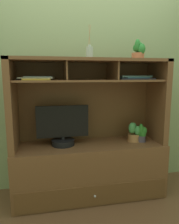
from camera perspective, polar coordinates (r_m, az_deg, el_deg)
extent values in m
cube|color=brown|center=(2.57, 0.00, -21.18)|extent=(6.00, 6.00, 0.02)
cube|color=#8AA06E|center=(2.48, -1.34, 11.87)|extent=(6.00, 0.02, 2.80)
cube|color=brown|center=(2.42, 0.00, -15.07)|extent=(1.60, 0.52, 0.58)
cube|color=brown|center=(2.28, 1.41, -21.61)|extent=(1.54, 0.01, 0.21)
sphere|color=silver|center=(2.27, 1.49, -21.77)|extent=(0.02, 0.02, 0.02)
cube|color=brown|center=(2.20, -20.15, 1.85)|extent=(0.06, 0.46, 0.89)
cube|color=brown|center=(2.48, 17.76, 2.86)|extent=(0.06, 0.46, 0.89)
cube|color=brown|center=(2.43, -1.02, 2.82)|extent=(1.54, 0.02, 0.86)
cube|color=brown|center=(2.20, 0.00, 13.75)|extent=(1.60, 0.46, 0.03)
cube|color=brown|center=(2.20, 0.00, 8.48)|extent=(1.48, 0.41, 0.02)
cube|color=brown|center=(2.16, -6.56, 11.00)|extent=(0.02, 0.39, 0.18)
cube|color=brown|center=(2.26, 6.28, 10.96)|extent=(0.02, 0.39, 0.18)
cylinder|color=black|center=(2.28, -7.15, -8.10)|extent=(0.24, 0.24, 0.06)
cylinder|color=black|center=(2.27, -7.17, -7.02)|extent=(0.04, 0.04, 0.03)
cube|color=black|center=(2.22, -7.28, -2.53)|extent=(0.54, 0.03, 0.33)
cube|color=black|center=(2.21, -7.24, -2.62)|extent=(0.51, 0.00, 0.30)
cylinder|color=#AF7848|center=(2.45, 11.83, -6.76)|extent=(0.13, 0.13, 0.08)
cylinder|color=#AF7848|center=(2.46, 11.81, -7.54)|extent=(0.15, 0.15, 0.01)
ellipsoid|color=#3F8C4A|center=(2.46, 12.66, -5.16)|extent=(0.06, 0.07, 0.08)
ellipsoid|color=#3F8C4A|center=(2.44, 11.89, -3.98)|extent=(0.05, 0.08, 0.10)
ellipsoid|color=#3F8C4A|center=(2.42, 11.55, -4.22)|extent=(0.05, 0.05, 0.10)
ellipsoid|color=#3F8C4A|center=(2.38, 11.40, -4.26)|extent=(0.08, 0.06, 0.12)
ellipsoid|color=#3F8C4A|center=(2.40, 12.78, -4.87)|extent=(0.07, 0.05, 0.10)
cylinder|color=#4F4556|center=(2.46, 13.75, -6.96)|extent=(0.09, 0.09, 0.06)
cylinder|color=#4F4556|center=(2.46, 13.72, -7.58)|extent=(0.11, 0.11, 0.01)
ellipsoid|color=#2D7A29|center=(2.44, 14.38, -4.92)|extent=(0.07, 0.08, 0.10)
ellipsoid|color=#2D7A29|center=(2.45, 13.77, -4.90)|extent=(0.07, 0.05, 0.09)
ellipsoid|color=#2D7A29|center=(2.45, 13.25, -4.93)|extent=(0.07, 0.05, 0.10)
ellipsoid|color=#2D7A29|center=(2.43, 13.08, -5.39)|extent=(0.06, 0.06, 0.10)
ellipsoid|color=#2D7A29|center=(2.41, 13.70, -4.62)|extent=(0.05, 0.05, 0.13)
ellipsoid|color=#2D7A29|center=(2.43, 14.21, -5.75)|extent=(0.07, 0.04, 0.10)
cube|color=gold|center=(2.11, -14.05, 8.59)|extent=(0.25, 0.28, 0.01)
cube|color=gray|center=(2.12, -13.98, 8.95)|extent=(0.35, 0.29, 0.01)
cube|color=slate|center=(2.13, -13.96, 9.23)|extent=(0.28, 0.24, 0.01)
cube|color=#292C39|center=(2.34, 11.72, 8.78)|extent=(0.40, 0.29, 0.01)
cube|color=#26587B|center=(2.34, 11.64, 9.05)|extent=(0.29, 0.28, 0.01)
cube|color=slate|center=(2.33, 11.68, 9.37)|extent=(0.38, 0.25, 0.02)
cylinder|color=#ACBBAC|center=(2.21, -0.02, 15.65)|extent=(0.07, 0.07, 0.12)
cylinder|color=#ACBBAC|center=(2.22, -0.02, 17.42)|extent=(0.03, 0.03, 0.02)
cylinder|color=tan|center=(2.23, 0.09, 19.86)|extent=(0.00, 0.05, 0.21)
cylinder|color=tan|center=(2.24, -0.01, 19.84)|extent=(0.04, 0.01, 0.21)
cylinder|color=tan|center=(2.23, -0.12, 19.85)|extent=(0.03, 0.04, 0.21)
cylinder|color=tan|center=(2.23, -0.09, 19.87)|extent=(0.02, 0.02, 0.21)
cylinder|color=tan|center=(2.23, 0.04, 19.87)|extent=(0.02, 0.01, 0.21)
cylinder|color=#BB6A44|center=(2.36, 12.93, 14.45)|extent=(0.13, 0.13, 0.07)
cylinder|color=#BB6A44|center=(2.36, 12.90, 13.72)|extent=(0.15, 0.15, 0.01)
ellipsoid|color=#2B7C31|center=(2.38, 13.48, 16.61)|extent=(0.05, 0.08, 0.10)
ellipsoid|color=#2B7C31|center=(2.40, 13.07, 16.07)|extent=(0.07, 0.05, 0.10)
ellipsoid|color=#2B7C31|center=(2.37, 12.15, 16.51)|extent=(0.04, 0.06, 0.07)
ellipsoid|color=#2B7C31|center=(2.36, 12.83, 17.20)|extent=(0.06, 0.05, 0.12)
ellipsoid|color=#2B7C31|center=(2.34, 13.94, 16.17)|extent=(0.07, 0.07, 0.11)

